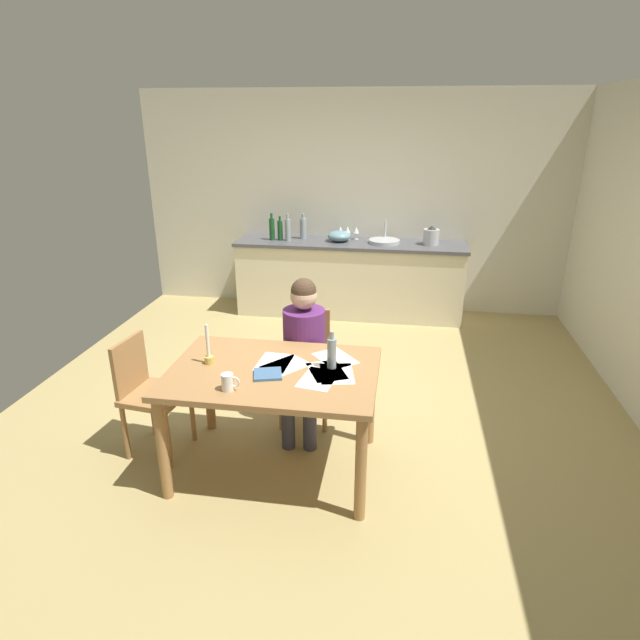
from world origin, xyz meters
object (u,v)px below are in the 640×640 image
object	(u,v)px
mixing_bowl	(339,236)
wine_glass_near_sink	(356,230)
bottle_oil	(272,229)
person_seated	(303,347)
bottle_sauce	(303,228)
wine_glass_by_kettle	(348,230)
bottle_vinegar	(280,230)
dining_table	(273,384)
wine_glass_back_left	(340,230)
candlestick	(209,353)
coffee_mug	(228,382)
stovetop_kettle	(431,236)
chair_side_empty	(148,390)
book_magazine	(268,374)
bottle_wine_red	(288,229)
sink_unit	(384,241)
chair_at_table	(306,360)
wine_bottle_on_table	(332,353)

from	to	relation	value
mixing_bowl	wine_glass_near_sink	bearing A→B (deg)	35.77
bottle_oil	person_seated	bearing A→B (deg)	-71.35
bottle_sauce	wine_glass_by_kettle	bearing A→B (deg)	6.64
bottle_vinegar	wine_glass_near_sink	bearing A→B (deg)	12.05
dining_table	wine_glass_near_sink	size ratio (longest dim) A/B	8.83
wine_glass_near_sink	wine_glass_back_left	xyz separation A→B (m)	(-0.19, 0.00, 0.00)
candlestick	bottle_oil	world-z (taller)	bottle_oil
coffee_mug	stovetop_kettle	world-z (taller)	stovetop_kettle
person_seated	chair_side_empty	world-z (taller)	person_seated
person_seated	wine_glass_back_left	distance (m)	2.75
bottle_sauce	wine_glass_by_kettle	distance (m)	0.54
coffee_mug	mixing_bowl	distance (m)	3.48
book_magazine	bottle_oil	distance (m)	3.29
book_magazine	coffee_mug	bearing A→B (deg)	-145.27
person_seated	bottle_wine_red	world-z (taller)	bottle_wine_red
wine_glass_by_kettle	wine_glass_near_sink	bearing A→B (deg)	0.00
bottle_sauce	coffee_mug	bearing A→B (deg)	-86.60
coffee_mug	bottle_oil	xyz separation A→B (m)	(-0.57, 3.41, 0.22)
dining_table	person_seated	bearing A→B (deg)	80.57
dining_table	stovetop_kettle	world-z (taller)	stovetop_kettle
coffee_mug	sink_unit	size ratio (longest dim) A/B	0.32
candlestick	wine_glass_near_sink	distance (m)	3.34
dining_table	mixing_bowl	size ratio (longest dim) A/B	4.92
dining_table	wine_glass_near_sink	distance (m)	3.32
stovetop_kettle	wine_glass_back_left	xyz separation A→B (m)	(-1.07, 0.15, 0.01)
chair_at_table	person_seated	distance (m)	0.23
wine_glass_back_left	mixing_bowl	bearing A→B (deg)	-88.66
wine_bottle_on_table	wine_glass_back_left	xyz separation A→B (m)	(-0.34, 3.21, 0.14)
bottle_vinegar	bottle_sauce	size ratio (longest dim) A/B	0.95
chair_at_table	chair_side_empty	world-z (taller)	chair_at_table
book_magazine	wine_glass_back_left	xyz separation A→B (m)	(0.05, 3.38, 0.24)
sink_unit	wine_glass_near_sink	bearing A→B (deg)	157.27
bottle_vinegar	stovetop_kettle	bearing A→B (deg)	1.30
coffee_mug	wine_glass_near_sink	bearing A→B (deg)	83.27
coffee_mug	bottle_wine_red	distance (m)	3.43
candlestick	bottle_oil	xyz separation A→B (m)	(-0.32, 3.08, 0.20)
dining_table	chair_at_table	bearing A→B (deg)	83.20
book_magazine	wine_bottle_on_table	xyz separation A→B (m)	(0.39, 0.17, 0.10)
bottle_vinegar	mixing_bowl	distance (m)	0.71
bottle_sauce	stovetop_kettle	xyz separation A→B (m)	(1.52, -0.09, -0.03)
chair_side_empty	coffee_mug	world-z (taller)	coffee_mug
dining_table	wine_glass_back_left	size ratio (longest dim) A/B	8.83
wine_glass_by_kettle	bottle_wine_red	bearing A→B (deg)	-164.05
bottle_oil	chair_at_table	bearing A→B (deg)	-70.48
sink_unit	bottle_wine_red	bearing A→B (deg)	-177.38
bottle_oil	bottle_sauce	xyz separation A→B (m)	(0.36, 0.13, -0.01)
wine_bottle_on_table	wine_glass_back_left	world-z (taller)	wine_glass_back_left
sink_unit	bottle_wine_red	world-z (taller)	bottle_wine_red
dining_table	book_magazine	world-z (taller)	book_magazine
dining_table	coffee_mug	world-z (taller)	coffee_mug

